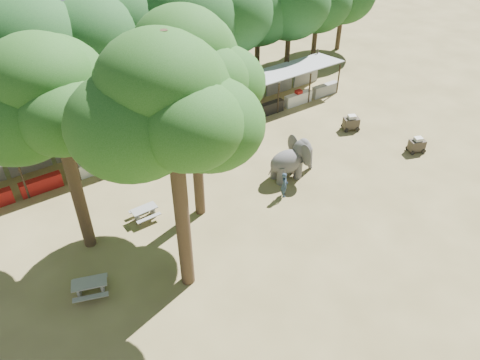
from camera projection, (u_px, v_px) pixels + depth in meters
ground at (312, 254)px, 23.62m from camera, size 100.00×100.00×0.00m
vendor_stalls at (180, 121)px, 32.08m from camera, size 28.00×2.99×2.80m
yard_tree_left at (48, 100)px, 19.37m from camera, size 7.10×6.90×11.02m
yard_tree_center at (166, 107)px, 16.80m from camera, size 7.10×6.90×12.04m
yard_tree_back at (186, 68)px, 21.19m from camera, size 7.10×6.90×11.36m
backdrop_trees at (141, 37)px, 32.90m from camera, size 46.46×5.95×8.33m
elephant at (292, 159)px, 28.28m from camera, size 3.18×2.42×2.41m
handler at (284, 185)px, 26.94m from camera, size 0.64×0.69×1.59m
picnic_table_near at (90, 286)px, 21.30m from camera, size 1.94×1.84×0.78m
picnic_table_far at (145, 212)px, 25.53m from camera, size 1.42×1.29×0.70m
cart_front at (417, 145)px, 30.84m from camera, size 1.29×1.07×1.08m
cart_back at (351, 123)px, 33.11m from camera, size 1.38×1.17×1.14m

